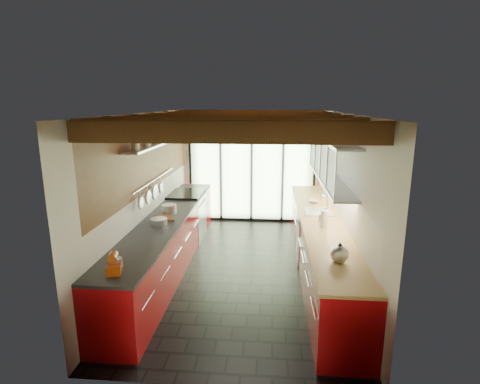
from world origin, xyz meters
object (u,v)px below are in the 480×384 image
at_px(soap_bottle, 322,216).
at_px(bowl, 314,201).
at_px(stand_mixer, 115,264).
at_px(kettle, 340,253).
at_px(paper_towel, 324,219).

height_order(soap_bottle, bowl, soap_bottle).
bearing_deg(stand_mixer, kettle, 10.81).
bearing_deg(kettle, paper_towel, 90.00).
bearing_deg(soap_bottle, bowl, 90.00).
bearing_deg(soap_bottle, paper_towel, -90.00).
relative_size(stand_mixer, paper_towel, 0.97).
bearing_deg(stand_mixer, bowl, 51.49).
distance_m(kettle, bowl, 2.71).
distance_m(kettle, paper_towel, 1.30).
height_order(paper_towel, soap_bottle, paper_towel).
height_order(stand_mixer, bowl, stand_mixer).
xyz_separation_m(kettle, soap_bottle, (-0.00, 1.56, -0.03)).
xyz_separation_m(stand_mixer, paper_towel, (2.54, 1.79, 0.03)).
relative_size(kettle, paper_towel, 0.94).
xyz_separation_m(stand_mixer, soap_bottle, (2.54, 2.05, -0.01)).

